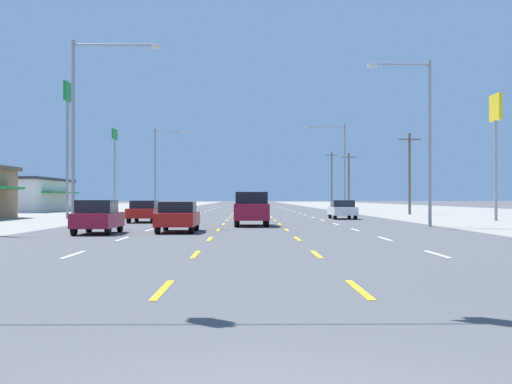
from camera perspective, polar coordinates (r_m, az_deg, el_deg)
ground_plane at (r=71.09m, az=-0.50°, el=-1.82°), size 572.00×572.00×0.00m
lot_apron_left at (r=75.20m, az=-19.73°, el=-1.71°), size 28.00×440.00×0.01m
lot_apron_right at (r=75.36m, az=18.68°, el=-1.71°), size 28.00×440.00×0.01m
lane_markings at (r=109.59m, az=-0.57°, el=-1.35°), size 10.64×227.60×0.01m
signal_span_wire at (r=12.09m, az=1.73°, el=15.75°), size 27.06×0.52×8.81m
hatchback_far_left_nearest at (r=31.67m, az=-13.17°, el=-2.03°), size 1.72×3.90×1.54m
sedan_inner_left_near at (r=32.62m, az=-6.58°, el=-2.05°), size 1.80×4.50×1.46m
suv_center_turn_mid at (r=39.56m, az=-0.38°, el=-1.38°), size 1.98×4.90×1.98m
sedan_far_left_midfar at (r=46.02m, az=-9.37°, el=-1.59°), size 1.80×4.50×1.46m
sedan_far_right_far at (r=53.01m, az=7.27°, el=-1.45°), size 1.80×4.50×1.46m
hatchback_center_turn_farther at (r=83.58m, az=-0.38°, el=-1.08°), size 1.72×3.90×1.54m
storefront_left_row_2 at (r=87.25m, az=-20.73°, el=-0.22°), size 15.21×16.93×4.01m
pole_sign_left_row_1 at (r=55.62m, az=-15.56°, el=5.83°), size 0.24×1.73×10.75m
pole_sign_left_row_2 at (r=84.88m, az=-11.79°, el=3.56°), size 0.24×2.55×10.05m
pole_sign_right_row_1 at (r=51.74m, az=19.50°, el=5.34°), size 0.24×1.99×9.08m
streetlight_left_row_0 at (r=39.88m, az=-14.38°, el=6.08°), size 5.06×0.26×10.60m
streetlight_right_row_0 at (r=39.96m, az=13.92°, el=5.02°), size 3.63×0.26×9.53m
streetlight_left_row_1 at (r=73.15m, az=-8.21°, el=2.32°), size 3.58×0.26×9.06m
streetlight_right_row_1 at (r=73.21m, az=7.09°, el=2.60°), size 4.54×0.26×9.55m
utility_pole_right_row_1 at (r=68.63m, az=12.78°, el=1.65°), size 2.20×0.26×8.03m
utility_pole_right_row_2 at (r=99.77m, az=7.81°, el=1.03°), size 2.20×0.26×8.19m
utility_pole_right_row_3 at (r=127.65m, az=6.39°, el=1.16°), size 2.20×0.26×10.25m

